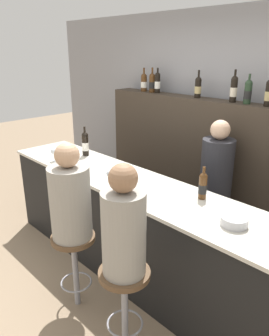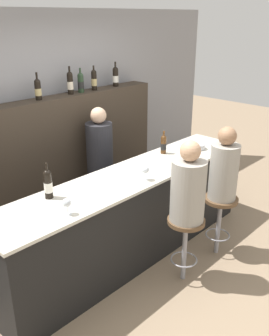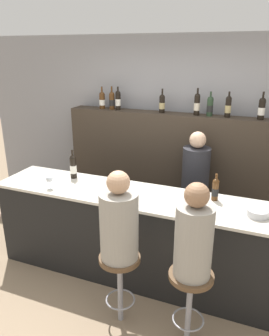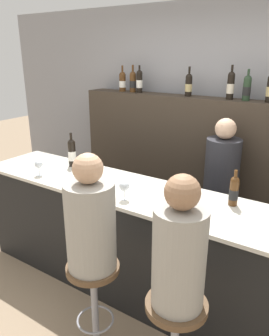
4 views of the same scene
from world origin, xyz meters
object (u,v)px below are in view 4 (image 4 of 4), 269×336
Objects in this scene: wine_glass_1 at (124,186)px; guest_seated_left at (90,221)px; wine_bottle_backbar_4 at (231,85)px; bar_stool_left at (94,284)px; wine_glass_0 at (39,165)px; bartender at (219,197)px; guest_seated_right at (179,251)px; bar_stool_right at (175,323)px; wine_bottle_counter_0 at (72,152)px; wine_bottle_backbar_1 at (133,82)px; wine_bottle_backbar_5 at (247,88)px; wine_bottle_backbar_2 at (139,81)px; wine_bottle_backbar_0 at (122,81)px; wine_bottle_counter_1 at (234,191)px; wine_bottle_backbar_3 at (189,85)px.

wine_glass_1 is 0.19× the size of guest_seated_left.
wine_bottle_backbar_4 is 2.32m from bar_stool_left.
wine_glass_0 is at bearing -129.46° from wine_bottle_backbar_4.
bartender is at bearing -73.59° from wine_bottle_backbar_4.
bartender is (-0.32, 1.60, -0.36)m from guest_seated_right.
bar_stool_left is at bearing 180.00° from bar_stool_right.
wine_bottle_counter_0 is 1.07× the size of wine_bottle_backbar_1.
guest_seated_right is at bearing 0.00° from guest_seated_left.
bar_stool_left is 0.47× the size of bartender.
wine_bottle_counter_0 is 0.96m from wine_glass_1.
guest_seated_left reaches higher than wine_glass_1.
wine_bottle_backbar_5 is 0.44× the size of bar_stool_right.
wine_glass_0 is at bearing -140.15° from bartender.
guest_seated_left is 0.63m from guest_seated_right.
wine_bottle_counter_0 is 1.74m from wine_bottle_backbar_4.
wine_bottle_backbar_2 is (0.09, -0.00, 0.01)m from wine_bottle_backbar_1.
wine_bottle_backbar_4 reaches higher than wine_glass_0.
wine_bottle_backbar_0 is at bearing 180.00° from wine_bottle_backbar_4.
bar_stool_left is at bearing -100.58° from wine_bottle_backbar_5.
wine_bottle_backbar_5 reaches higher than guest_seated_left.
wine_bottle_backbar_5 reaches higher than bartender.
wine_bottle_backbar_0 is at bearing 94.34° from wine_glass_0.
wine_bottle_counter_1 is 1.38m from wine_bottle_backbar_4.
wine_bottle_backbar_4 reaches higher than guest_seated_left.
wine_bottle_counter_0 is 1.62m from wine_bottle_counter_1.
wine_bottle_backbar_3 is at bearing 0.00° from wine_bottle_backbar_0.
guest_seated_right is at bearing -65.74° from wine_bottle_backbar_3.
bar_stool_left is at bearing -24.83° from wine_glass_0.
guest_seated_left is (1.03, -0.48, -0.05)m from wine_glass_0.
wine_glass_0 is (-0.04, -1.50, -0.64)m from wine_bottle_backbar_1.
wine_bottle_backbar_0 is (-1.81, 1.14, 0.62)m from wine_bottle_counter_1.
wine_bottle_backbar_0 is 0.15m from wine_bottle_backbar_1.
wine_bottle_backbar_0 is at bearing 165.52° from bartender.
wine_glass_0 is at bearing -117.24° from wine_bottle_backbar_3.
wine_bottle_backbar_0 is at bearing 125.60° from wine_glass_1.
wine_bottle_backbar_3 reaches higher than bartender.
guest_seated_left is (0.90, -1.98, -0.70)m from wine_bottle_backbar_2.
wine_glass_0 is 1.14m from guest_seated_left.
wine_bottle_counter_1 is at bearing -51.02° from wine_bottle_backbar_3.
guest_seated_right reaches higher than bartender.
wine_bottle_counter_0 is 0.43× the size of guest_seated_right.
wine_bottle_backbar_1 is 0.40× the size of guest_seated_left.
wine_bottle_backbar_2 is (0.25, 0.00, 0.01)m from wine_bottle_backbar_0.
guest_seated_left is (-0.37, -1.98, -0.69)m from wine_bottle_backbar_5.
wine_glass_0 is at bearing -91.50° from wine_bottle_backbar_1.
wine_bottle_backbar_5 is at bearing 104.40° from wine_bottle_counter_1.
wine_bottle_backbar_1 reaches higher than bar_stool_right.
wine_bottle_backbar_0 is at bearing 131.95° from bar_stool_right.
wine_bottle_backbar_3 reaches higher than wine_bottle_counter_0.
bar_stool_left is at bearing -65.60° from wine_bottle_backbar_2.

